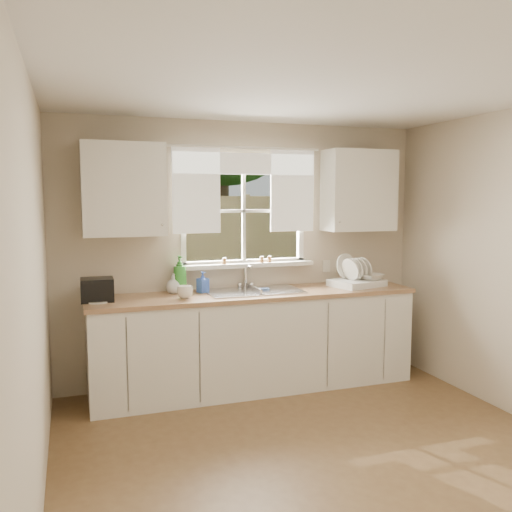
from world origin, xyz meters
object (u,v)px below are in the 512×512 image
object	(u,v)px
dish_rack	(356,279)
black_appliance	(97,290)
soap_bottle_a	(180,274)
cup	(185,292)

from	to	relation	value
dish_rack	black_appliance	size ratio (longest dim) A/B	2.12
dish_rack	black_appliance	xyz separation A→B (m)	(-2.46, 0.03, 0.03)
dish_rack	soap_bottle_a	bearing A→B (deg)	173.60
dish_rack	cup	bearing A→B (deg)	-176.84
cup	black_appliance	bearing A→B (deg)	172.53
black_appliance	soap_bottle_a	bearing A→B (deg)	13.69
soap_bottle_a	cup	bearing A→B (deg)	-100.44
dish_rack	black_appliance	distance (m)	2.46
dish_rack	soap_bottle_a	world-z (taller)	soap_bottle_a
soap_bottle_a	cup	distance (m)	0.31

